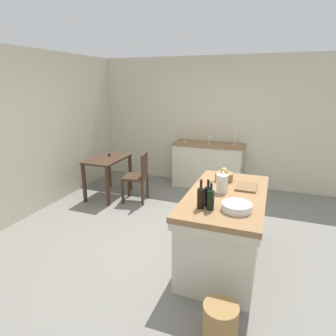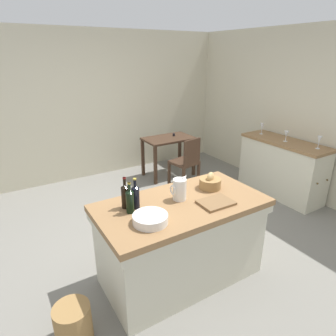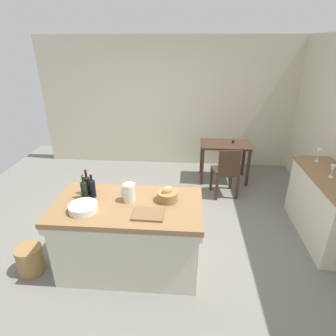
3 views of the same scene
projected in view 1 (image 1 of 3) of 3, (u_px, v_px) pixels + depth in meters
name	position (u px, v px, depth m)	size (l,w,h in m)	color
ground_plane	(180.00, 241.00, 3.90)	(6.76, 6.76, 0.00)	slate
wall_back	(21.00, 135.00, 4.40)	(5.32, 0.12, 2.60)	beige
wall_right	(220.00, 122.00, 5.87)	(0.12, 5.20, 2.60)	beige
island_table	(225.00, 225.00, 3.36)	(1.62, 0.86, 0.87)	olive
side_cabinet	(208.00, 165.00, 5.85)	(0.52, 1.42, 0.91)	olive
writing_desk	(108.00, 164.00, 5.32)	(0.90, 0.56, 0.79)	#3D281C
wooden_chair	(138.00, 176.00, 5.11)	(0.47, 0.47, 0.90)	#3D281C
pitcher	(222.00, 183.00, 3.25)	(0.17, 0.13, 0.25)	silver
wash_bowl	(237.00, 207.00, 2.80)	(0.30, 0.30, 0.08)	silver
bread_basket	(224.00, 176.00, 3.65)	(0.23, 0.23, 0.18)	olive
cutting_board	(246.00, 187.00, 3.41)	(0.32, 0.24, 0.02)	brown
wine_bottle_dark	(208.00, 195.00, 2.88)	(0.07, 0.07, 0.29)	black
wine_bottle_amber	(201.00, 197.00, 2.83)	(0.07, 0.07, 0.30)	black
wine_bottle_green	(211.00, 199.00, 2.80)	(0.07, 0.07, 0.29)	black
wine_glass_far_left	(235.00, 138.00, 5.56)	(0.07, 0.07, 0.18)	white
wine_glass_left	(209.00, 138.00, 5.65)	(0.07, 0.07, 0.16)	white
wine_glass_middle	(185.00, 136.00, 5.84)	(0.07, 0.07, 0.19)	white
wicker_hamper	(220.00, 323.00, 2.36)	(0.30, 0.30, 0.34)	olive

